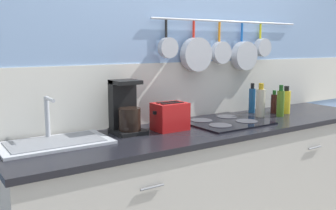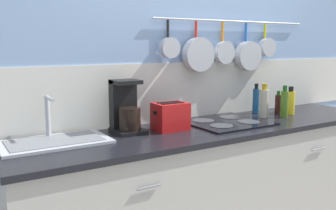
{
  "view_description": "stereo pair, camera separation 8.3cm",
  "coord_description": "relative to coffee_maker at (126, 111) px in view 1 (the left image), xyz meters",
  "views": [
    {
      "loc": [
        -1.65,
        -1.9,
        1.44
      ],
      "look_at": [
        -0.39,
        0.0,
        1.07
      ],
      "focal_mm": 40.0,
      "sensor_mm": 36.0,
      "label": 1
    },
    {
      "loc": [
        -1.58,
        -1.94,
        1.44
      ],
      "look_at": [
        -0.39,
        0.0,
        1.07
      ],
      "focal_mm": 40.0,
      "sensor_mm": 36.0,
      "label": 2
    }
  ],
  "objects": [
    {
      "name": "bottle_olive_oil",
      "position": [
        1.3,
        -0.06,
        -0.05
      ],
      "size": [
        0.05,
        0.05,
        0.19
      ],
      "color": "#33140F",
      "rests_on": "countertop"
    },
    {
      "name": "cooktop",
      "position": [
        0.72,
        -0.12,
        -0.13
      ],
      "size": [
        0.54,
        0.5,
        0.01
      ],
      "color": "black",
      "rests_on": "countertop"
    },
    {
      "name": "bottle_hot_sauce",
      "position": [
        1.37,
        -0.12,
        -0.04
      ],
      "size": [
        0.07,
        0.07,
        0.22
      ],
      "color": "yellow",
      "rests_on": "countertop"
    },
    {
      "name": "bottle_sesame_oil",
      "position": [
        1.45,
        -0.06,
        -0.05
      ],
      "size": [
        0.06,
        0.06,
        0.19
      ],
      "color": "navy",
      "rests_on": "countertop"
    },
    {
      "name": "bottle_dish_soap",
      "position": [
        1.17,
        0.05,
        -0.03
      ],
      "size": [
        0.05,
        0.05,
        0.24
      ],
      "color": "navy",
      "rests_on": "countertop"
    },
    {
      "name": "cabinet_base",
      "position": [
        0.6,
        -0.16,
        -0.6
      ],
      "size": [
        2.75,
        0.61,
        0.86
      ],
      "color": "#B7B2A8",
      "rests_on": "ground_plane"
    },
    {
      "name": "coffee_maker",
      "position": [
        0.0,
        0.0,
        0.0
      ],
      "size": [
        0.18,
        0.21,
        0.33
      ],
      "color": "black",
      "rests_on": "countertop"
    },
    {
      "name": "sink_basin",
      "position": [
        -0.46,
        -0.03,
        -0.12
      ],
      "size": [
        0.6,
        0.34,
        0.25
      ],
      "color": "#B7BABF",
      "rests_on": "countertop"
    },
    {
      "name": "countertop",
      "position": [
        0.6,
        -0.16,
        -0.15
      ],
      "size": [
        2.79,
        0.63,
        0.03
      ],
      "color": "black",
      "rests_on": "cabinet_base"
    },
    {
      "name": "bottle_vinegar",
      "position": [
        1.23,
        -0.18,
        -0.03
      ],
      "size": [
        0.06,
        0.06,
        0.24
      ],
      "color": "#4C721E",
      "rests_on": "countertop"
    },
    {
      "name": "wall_back",
      "position": [
        0.6,
        0.19,
        0.24
      ],
      "size": [
        7.2,
        0.15,
        2.6
      ],
      "color": "#84A3CC",
      "rests_on": "ground_plane"
    },
    {
      "name": "bottle_cooking_wine",
      "position": [
        1.1,
        -0.1,
        -0.02
      ],
      "size": [
        0.07,
        0.07,
        0.26
      ],
      "color": "#BFB799",
      "rests_on": "countertop"
    },
    {
      "name": "toaster",
      "position": [
        0.27,
        -0.1,
        -0.05
      ],
      "size": [
        0.23,
        0.16,
        0.18
      ],
      "color": "red",
      "rests_on": "countertop"
    }
  ]
}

